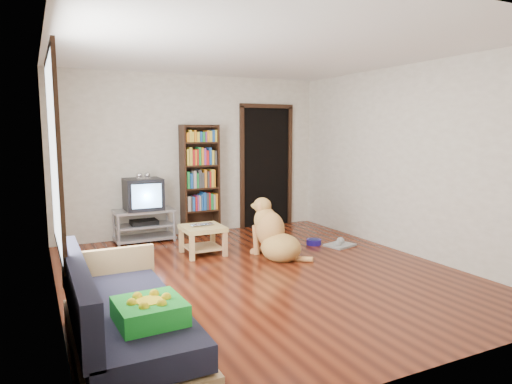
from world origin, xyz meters
name	(u,v)px	position (x,y,z in m)	size (l,w,h in m)	color
ground	(262,274)	(0.00, 0.00, 0.00)	(5.00, 5.00, 0.00)	#5E2210
ceiling	(262,51)	(0.00, 0.00, 2.60)	(5.00, 5.00, 0.00)	white
wall_back	(193,155)	(0.00, 2.50, 1.30)	(4.50, 4.50, 0.00)	beige
wall_front	(430,192)	(0.00, -2.50, 1.30)	(4.50, 4.50, 0.00)	beige
wall_left	(51,174)	(-2.25, 0.00, 1.30)	(5.00, 5.00, 0.00)	beige
wall_right	(407,160)	(2.25, 0.00, 1.30)	(5.00, 5.00, 0.00)	beige
green_cushion	(150,311)	(-1.75, -1.75, 0.49)	(0.44, 0.44, 0.15)	green
laptop	(203,225)	(-0.34, 1.11, 0.41)	(0.32, 0.21, 0.03)	silver
dog_bowl	(314,242)	(1.34, 0.91, 0.04)	(0.22, 0.22, 0.08)	#21148F
grey_rag	(340,245)	(1.64, 0.66, 0.01)	(0.40, 0.32, 0.03)	gray
window	(54,155)	(-2.23, -0.50, 1.50)	(0.03, 1.46, 1.70)	white
doorway	(266,164)	(1.35, 2.48, 1.12)	(1.03, 0.05, 2.19)	black
tv_stand	(144,224)	(-0.90, 2.25, 0.27)	(0.90, 0.45, 0.50)	#99999E
crt_tv	(143,194)	(-0.90, 2.27, 0.74)	(0.55, 0.52, 0.58)	black
bookshelf	(200,174)	(0.05, 2.34, 1.00)	(0.60, 0.30, 1.80)	black
sofa	(122,327)	(-1.87, -1.38, 0.26)	(0.80, 1.80, 0.80)	tan
coffee_table	(203,234)	(-0.34, 1.14, 0.28)	(0.55, 0.55, 0.40)	tan
dog	(274,235)	(0.47, 0.57, 0.30)	(0.66, 0.92, 0.83)	#B58845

